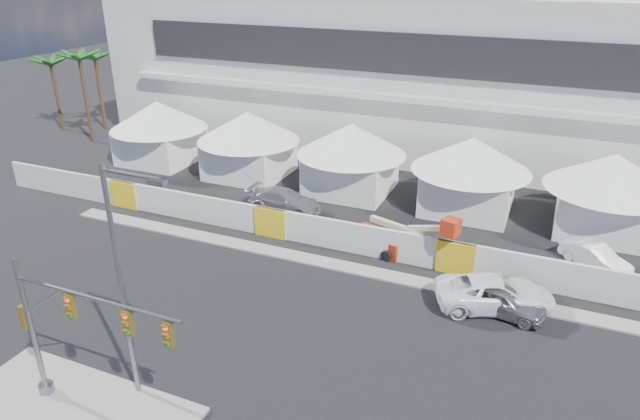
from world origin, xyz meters
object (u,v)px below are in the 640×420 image
at_px(pickup_curb, 495,293).
at_px(boom_lift, 390,238).
at_px(sedan_silver, 500,300).
at_px(lot_car_c, 284,200).
at_px(lot_car_a, 596,257).
at_px(streetlight_median, 124,272).
at_px(traffic_mast, 65,332).

bearing_deg(pickup_curb, boom_lift, 38.85).
bearing_deg(boom_lift, sedan_silver, -12.19).
bearing_deg(pickup_curb, lot_car_c, 44.12).
distance_m(pickup_curb, lot_car_a, 8.19).
relative_size(pickup_curb, lot_car_c, 1.13).
bearing_deg(lot_car_a, boom_lift, 141.36).
height_order(pickup_curb, streetlight_median, streetlight_median).
bearing_deg(lot_car_c, traffic_mast, -176.50).
relative_size(sedan_silver, traffic_mast, 0.59).
distance_m(lot_car_a, boom_lift, 12.07).
height_order(sedan_silver, pickup_curb, pickup_curb).
bearing_deg(streetlight_median, traffic_mast, -140.26).
height_order(lot_car_a, streetlight_median, streetlight_median).
distance_m(pickup_curb, traffic_mast, 20.55).
height_order(sedan_silver, lot_car_c, lot_car_c).
xyz_separation_m(lot_car_c, boom_lift, (8.82, -3.02, 0.17)).
relative_size(lot_car_a, boom_lift, 0.58).
distance_m(lot_car_a, traffic_mast, 28.63).
distance_m(sedan_silver, traffic_mast, 20.48).
bearing_deg(boom_lift, lot_car_a, 31.70).
bearing_deg(pickup_curb, sedan_silver, -166.67).
bearing_deg(lot_car_c, sedan_silver, -113.64).
relative_size(lot_car_a, lot_car_c, 0.77).
distance_m(pickup_curb, boom_lift, 7.75).
distance_m(sedan_silver, lot_car_c, 17.51).
distance_m(lot_car_c, traffic_mast, 21.15).
height_order(pickup_curb, traffic_mast, traffic_mast).
relative_size(pickup_curb, traffic_mast, 0.78).
distance_m(pickup_curb, lot_car_c, 17.01).
relative_size(streetlight_median, boom_lift, 1.40).
bearing_deg(sedan_silver, streetlight_median, 141.87).
xyz_separation_m(streetlight_median, boom_lift, (5.84, 16.30, -5.02)).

